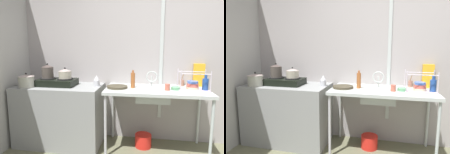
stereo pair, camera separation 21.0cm
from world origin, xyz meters
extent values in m
cube|color=#A19C9B|center=(0.00, 1.61, 1.21)|extent=(5.16, 0.10, 2.43)
cube|color=#B5BDBA|center=(-0.03, 1.55, 1.33)|extent=(0.05, 0.01, 1.94)
cube|color=gray|center=(-1.51, 1.22, 0.44)|extent=(1.24, 0.67, 0.89)
cube|color=#B5BDBA|center=(-0.11, 1.22, 0.87)|extent=(1.38, 0.67, 0.04)
cylinder|color=#B5B7BE|center=(-0.76, 0.93, 0.42)|extent=(0.04, 0.04, 0.85)
cylinder|color=#AFBDBD|center=(0.54, 0.93, 0.42)|extent=(0.04, 0.04, 0.85)
cylinder|color=#B8BBBB|center=(-0.76, 1.52, 0.42)|extent=(0.04, 0.04, 0.85)
cylinder|color=#B9C2C0|center=(0.54, 1.52, 0.42)|extent=(0.04, 0.04, 0.85)
cube|color=black|center=(-1.55, 1.22, 0.93)|extent=(0.56, 0.36, 0.09)
cylinder|color=black|center=(-1.69, 1.22, 0.99)|extent=(0.23, 0.23, 0.02)
cylinder|color=black|center=(-1.42, 1.22, 0.99)|extent=(0.23, 0.23, 0.02)
cylinder|color=#453E38|center=(-1.69, 1.22, 1.08)|extent=(0.17, 0.17, 0.16)
cone|color=#4B3E3A|center=(-1.69, 1.22, 1.17)|extent=(0.17, 0.17, 0.03)
sphere|color=black|center=(-1.69, 1.22, 1.20)|extent=(0.02, 0.02, 0.02)
cylinder|color=#A7A08C|center=(-1.42, 1.22, 1.05)|extent=(0.18, 0.18, 0.11)
cone|color=#A79791|center=(-1.42, 1.22, 1.12)|extent=(0.19, 0.19, 0.03)
sphere|color=black|center=(-1.42, 1.22, 1.15)|extent=(0.02, 0.02, 0.02)
cylinder|color=#9FA191|center=(-1.92, 1.03, 0.96)|extent=(0.21, 0.21, 0.16)
cone|color=#A89690|center=(-1.92, 1.03, 1.06)|extent=(0.22, 0.22, 0.03)
sphere|color=black|center=(-1.92, 1.03, 1.08)|extent=(0.02, 0.02, 0.02)
cylinder|color=silver|center=(-0.96, 1.27, 0.93)|extent=(0.09, 0.09, 0.09)
cone|color=silver|center=(-0.96, 1.27, 1.01)|extent=(0.08, 0.08, 0.07)
cube|color=#B5BDBA|center=(-0.16, 1.19, 0.80)|extent=(0.44, 0.31, 0.17)
cylinder|color=#B5BDBA|center=(-0.17, 1.37, 0.96)|extent=(0.02, 0.02, 0.15)
torus|color=#B5BDBA|center=(-0.17, 1.30, 1.04)|extent=(0.16, 0.02, 0.16)
cylinder|color=#3D3627|center=(-0.65, 1.19, 0.90)|extent=(0.29, 0.29, 0.03)
cylinder|color=#BFB5C1|center=(0.18, 1.10, 1.02)|extent=(0.01, 0.01, 0.27)
cylinder|color=#BFB5C1|center=(0.54, 1.10, 1.02)|extent=(0.01, 0.01, 0.27)
cylinder|color=#BFB5C1|center=(0.18, 1.35, 1.02)|extent=(0.01, 0.01, 0.27)
cylinder|color=#BFB5C1|center=(0.54, 1.35, 1.02)|extent=(0.01, 0.01, 0.27)
cylinder|color=#BFB5C1|center=(0.36, 1.10, 1.11)|extent=(0.36, 0.01, 0.01)
cylinder|color=#BFB5C1|center=(0.36, 1.35, 1.11)|extent=(0.36, 0.01, 0.01)
cube|color=#C3AABF|center=(0.36, 1.22, 0.89)|extent=(0.38, 0.26, 0.01)
cylinder|color=beige|center=(0.35, 1.23, 0.91)|extent=(0.16, 0.16, 0.03)
cylinder|color=#B8564C|center=(0.36, 1.23, 0.94)|extent=(0.15, 0.15, 0.03)
cylinder|color=#C25B4E|center=(0.36, 1.23, 0.97)|extent=(0.14, 0.14, 0.03)
cylinder|color=#4262AD|center=(0.36, 1.22, 0.99)|extent=(0.14, 0.14, 0.03)
cylinder|color=#B95B48|center=(0.03, 1.15, 0.93)|extent=(0.06, 0.06, 0.08)
cylinder|color=#5A9D6E|center=(0.14, 1.21, 0.90)|extent=(0.12, 0.12, 0.04)
cylinder|color=#9B5528|center=(-0.43, 1.24, 0.99)|extent=(0.06, 0.06, 0.21)
cylinder|color=#9B5528|center=(-0.43, 1.24, 1.12)|extent=(0.03, 0.03, 0.04)
cylinder|color=navy|center=(0.51, 1.19, 0.97)|extent=(0.08, 0.08, 0.16)
cylinder|color=navy|center=(0.51, 1.19, 1.07)|extent=(0.03, 0.03, 0.05)
cube|color=gold|center=(0.50, 1.51, 1.05)|extent=(0.15, 0.07, 0.33)
cylinder|color=#986653|center=(0.27, 1.51, 0.93)|extent=(0.06, 0.06, 0.09)
cylinder|color=olive|center=(0.27, 1.51, 0.99)|extent=(0.05, 0.05, 0.16)
cylinder|color=red|center=(-0.27, 1.28, 0.09)|extent=(0.24, 0.24, 0.19)
camera|label=1|loc=(-0.28, -1.47, 1.46)|focal=31.55mm
camera|label=2|loc=(-0.07, -1.42, 1.46)|focal=31.55mm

